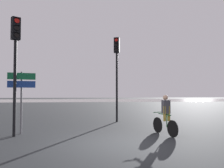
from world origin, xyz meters
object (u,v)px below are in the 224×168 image
Objects in this scene: traffic_light_center at (117,64)px; cyclist at (165,115)px; direction_sign_post at (21,91)px; traffic_light_near_left at (15,54)px.

cyclist is (1.47, -4.12, -2.60)m from traffic_light_center.
direction_sign_post reaches higher than cyclist.
traffic_light_near_left is at bearing 161.84° from cyclist.
cyclist is at bearing 130.13° from traffic_light_center.
traffic_light_center reaches higher than direction_sign_post.
traffic_light_near_left is 1.82× the size of direction_sign_post.
traffic_light_near_left is at bearing 63.18° from direction_sign_post.
traffic_light_near_left is 1.57m from direction_sign_post.
traffic_light_center reaches higher than traffic_light_near_left.
direction_sign_post is at bearing 56.54° from traffic_light_center.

